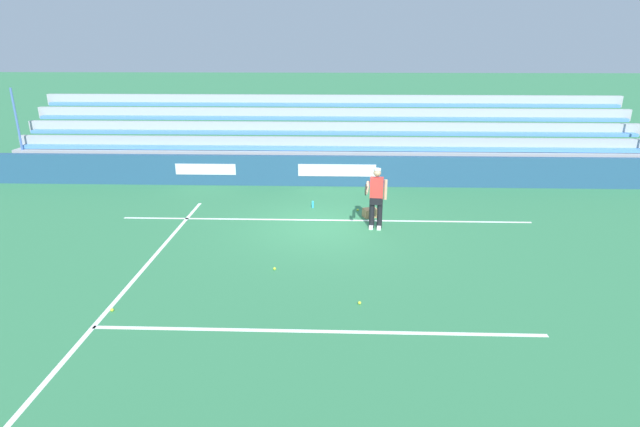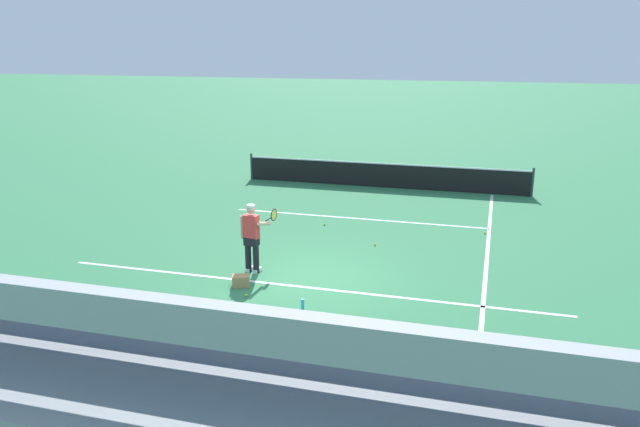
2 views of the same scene
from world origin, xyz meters
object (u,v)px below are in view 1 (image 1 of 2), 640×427
Objects in this scene: tennis_ball_far_left at (112,310)px; water_bottle at (313,204)px; tennis_player at (376,198)px; tennis_ball_stray_back at (360,303)px; tennis_ball_midcourt at (275,269)px; ball_box_cardboard at (370,213)px; tennis_ball_on_baseline at (358,210)px.

tennis_ball_far_left is 7.50m from water_bottle.
tennis_player reaches higher than water_bottle.
tennis_ball_stray_back is at bearing -174.74° from tennis_ball_far_left.
tennis_ball_midcourt is (1.88, -1.53, 0.00)m from tennis_ball_stray_back.
tennis_ball_stray_back and tennis_ball_far_left have the same top height.
tennis_player is 7.80× the size of water_bottle.
ball_box_cardboard is 6.06× the size of tennis_ball_on_baseline.
tennis_player is 25.98× the size of tennis_ball_stray_back.
tennis_ball_midcourt is at bearing -146.00° from tennis_ball_far_left.
tennis_player reaches higher than tennis_ball_far_left.
tennis_player reaches higher than tennis_ball_stray_back.
tennis_player reaches higher than tennis_ball_midcourt.
tennis_ball_stray_back is 4.83m from tennis_ball_far_left.
ball_box_cardboard reaches higher than tennis_ball_midcourt.
water_bottle is at bearing -118.52° from tennis_ball_far_left.
tennis_player is at bearing -131.30° from tennis_ball_midcourt.
tennis_ball_far_left is at bearing 5.26° from tennis_ball_stray_back.
tennis_ball_on_baseline is at bearing 168.93° from water_bottle.
water_bottle reaches higher than tennis_ball_far_left.
tennis_ball_far_left is at bearing 47.19° from ball_box_cardboard.
tennis_ball_far_left is 3.53m from tennis_ball_midcourt.
tennis_ball_midcourt is 0.30× the size of water_bottle.
tennis_ball_on_baseline is 0.30× the size of water_bottle.
tennis_ball_on_baseline is (0.43, -1.50, -0.86)m from tennis_player.
tennis_ball_midcourt is at bearing 57.50° from ball_box_cardboard.
tennis_player is 3.88m from tennis_ball_midcourt.
water_bottle is at bearing -11.07° from tennis_ball_on_baseline.
ball_box_cardboard is 1.94m from water_bottle.
tennis_ball_on_baseline is (-0.18, -5.87, 0.00)m from tennis_ball_stray_back.
tennis_ball_far_left and tennis_ball_on_baseline have the same top height.
water_bottle is (1.41, -0.28, 0.08)m from tennis_ball_on_baseline.
tennis_player is at bearing 105.91° from tennis_ball_on_baseline.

